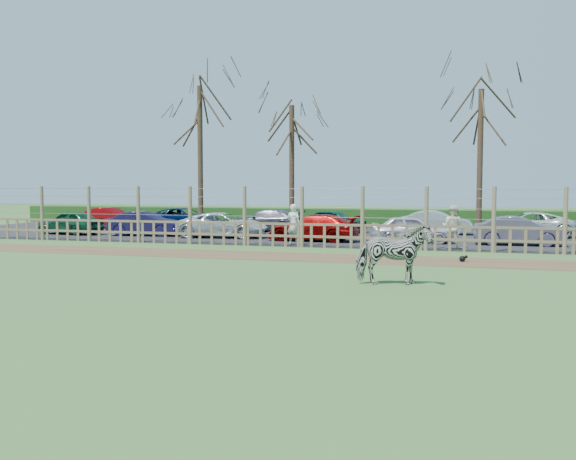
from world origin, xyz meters
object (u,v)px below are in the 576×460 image
(zebra, at_px, (393,254))
(car_8, at_px, (184,218))
(car_0, at_px, (70,222))
(tree_right, at_px, (481,127))
(car_2, at_px, (223,225))
(car_11, at_px, (436,222))
(car_5, at_px, (519,231))
(visitor_b, at_px, (453,227))
(car_10, at_px, (335,221))
(tree_mid, at_px, (292,139))
(tree_left, at_px, (200,124))
(car_1, at_px, (145,224))
(car_9, at_px, (266,220))
(car_12, at_px, (527,224))
(visitor_a, at_px, (294,224))
(car_4, at_px, (412,229))
(car_7, at_px, (110,218))
(crow, at_px, (463,259))
(car_3, at_px, (313,228))

(zebra, xyz_separation_m, car_8, (-14.04, 17.34, -0.15))
(car_0, bearing_deg, tree_right, 105.83)
(car_2, relative_size, car_11, 1.19)
(tree_right, bearing_deg, car_5, -61.18)
(visitor_b, height_order, car_10, visitor_b)
(tree_right, xyz_separation_m, car_11, (-2.09, 2.38, -4.60))
(car_0, bearing_deg, tree_mid, 110.03)
(visitor_b, distance_m, car_5, 3.60)
(car_0, relative_size, car_8, 0.82)
(tree_mid, xyz_separation_m, car_8, (-7.23, 2.83, -4.23))
(tree_left, xyz_separation_m, car_1, (-2.47, -1.25, -4.98))
(tree_mid, xyz_separation_m, visitor_b, (7.98, -4.86, -3.96))
(car_9, bearing_deg, car_2, -10.52)
(visitor_b, height_order, car_12, visitor_b)
(tree_left, xyz_separation_m, visitor_a, (6.01, -4.03, -4.71))
(car_0, bearing_deg, zebra, 63.50)
(car_4, bearing_deg, car_8, 62.66)
(tree_left, height_order, car_7, tree_left)
(zebra, distance_m, visitor_b, 9.72)
(tree_left, relative_size, crow, 28.20)
(car_1, xyz_separation_m, car_7, (-4.71, 4.48, 0.00))
(tree_right, height_order, car_7, tree_right)
(crow, distance_m, car_1, 16.80)
(tree_left, bearing_deg, car_5, -5.38)
(zebra, distance_m, car_12, 17.46)
(car_10, bearing_deg, tree_mid, 158.82)
(tree_right, relative_size, car_10, 2.09)
(tree_right, bearing_deg, visitor_a, -143.57)
(zebra, bearing_deg, tree_left, 23.63)
(tree_left, height_order, car_8, tree_left)
(car_1, bearing_deg, tree_right, -86.16)
(car_4, height_order, car_8, same)
(visitor_b, distance_m, car_2, 11.11)
(car_4, relative_size, car_11, 0.97)
(visitor_b, height_order, car_1, visitor_b)
(car_2, relative_size, car_3, 1.04)
(visitor_a, relative_size, car_2, 0.40)
(tree_mid, height_order, car_4, tree_mid)
(crow, xyz_separation_m, car_3, (-6.63, 6.02, 0.53))
(visitor_b, bearing_deg, car_10, -32.38)
(tree_left, bearing_deg, car_8, 125.45)
(car_5, bearing_deg, visitor_b, 131.76)
(tree_mid, distance_m, car_1, 8.46)
(car_9, bearing_deg, car_1, -48.93)
(tree_left, bearing_deg, visitor_a, -33.81)
(tree_mid, xyz_separation_m, zebra, (6.82, -14.51, -4.08))
(zebra, height_order, car_3, zebra)
(car_2, relative_size, car_8, 1.00)
(car_1, distance_m, car_11, 14.80)
(car_3, height_order, car_8, same)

